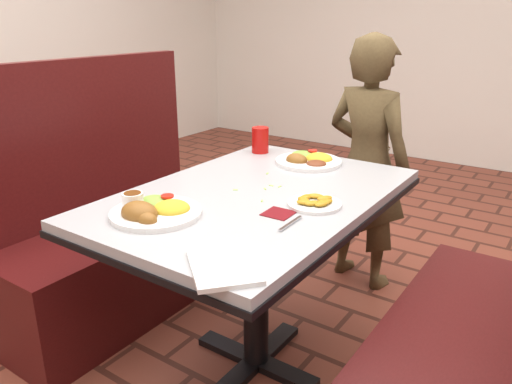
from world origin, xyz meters
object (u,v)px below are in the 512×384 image
(booth_bench_left, at_px, (118,243))
(plantain_plate, at_px, (314,203))
(dining_table, at_px, (256,217))
(diner_person, at_px, (367,164))
(booth_bench_right, at_px, (472,372))
(red_tumbler, at_px, (260,140))
(near_dinner_plate, at_px, (153,206))
(far_dinner_plate, at_px, (309,157))

(booth_bench_left, xyz_separation_m, plantain_plate, (1.04, -0.00, 0.43))
(dining_table, distance_m, diner_person, 0.92)
(booth_bench_right, distance_m, plantain_plate, 0.71)
(red_tumbler, bearing_deg, near_dinner_plate, -79.35)
(diner_person, distance_m, near_dinner_plate, 1.31)
(booth_bench_left, bearing_deg, dining_table, 0.00)
(booth_bench_right, relative_size, red_tumbler, 10.22)
(near_dinner_plate, xyz_separation_m, red_tumbler, (-0.16, 0.83, 0.03))
(plantain_plate, relative_size, red_tumbler, 1.55)
(booth_bench_right, bearing_deg, booth_bench_left, 180.00)
(booth_bench_left, xyz_separation_m, far_dinner_plate, (0.78, 0.44, 0.45))
(far_dinner_plate, bearing_deg, near_dinner_plate, -98.38)
(dining_table, xyz_separation_m, plantain_plate, (0.24, -0.00, 0.11))
(diner_person, height_order, red_tumbler, diner_person)
(booth_bench_left, distance_m, red_tumbler, 0.84)
(red_tumbler, bearing_deg, dining_table, -57.43)
(red_tumbler, bearing_deg, diner_person, 52.36)
(far_dinner_plate, bearing_deg, booth_bench_left, -150.66)
(dining_table, bearing_deg, diner_person, 86.86)
(dining_table, height_order, booth_bench_left, booth_bench_left)
(booth_bench_right, relative_size, plantain_plate, 6.60)
(near_dinner_plate, distance_m, plantain_plate, 0.53)
(near_dinner_plate, bearing_deg, plantain_plate, 44.03)
(diner_person, height_order, near_dinner_plate, diner_person)
(booth_bench_left, bearing_deg, booth_bench_right, 0.00)
(dining_table, bearing_deg, booth_bench_right, 0.00)
(near_dinner_plate, height_order, red_tumbler, red_tumbler)
(far_dinner_plate, bearing_deg, plantain_plate, -59.26)
(dining_table, distance_m, booth_bench_right, 0.86)
(booth_bench_right, bearing_deg, red_tumbler, 156.97)
(booth_bench_right, bearing_deg, near_dinner_plate, -158.56)
(diner_person, bearing_deg, dining_table, 97.60)
(dining_table, height_order, booth_bench_right, booth_bench_right)
(diner_person, relative_size, red_tumbler, 10.90)
(plantain_plate, bearing_deg, booth_bench_right, 0.22)
(booth_bench_right, height_order, plantain_plate, booth_bench_right)
(diner_person, bearing_deg, near_dinner_plate, 92.29)
(booth_bench_left, relative_size, red_tumbler, 10.22)
(booth_bench_left, height_order, booth_bench_right, same)
(booth_bench_left, height_order, red_tumbler, booth_bench_left)
(booth_bench_left, bearing_deg, plantain_plate, -0.12)
(booth_bench_right, distance_m, far_dinner_plate, 1.03)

